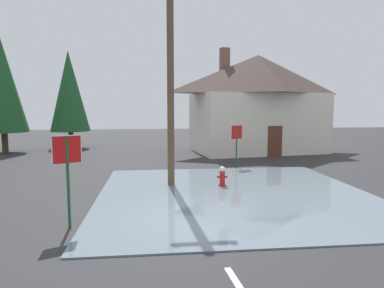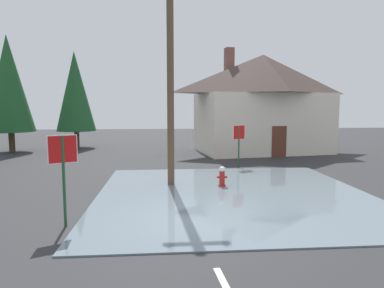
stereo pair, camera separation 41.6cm
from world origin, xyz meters
name	(u,v)px [view 1 (the left image)]	position (x,y,z in m)	size (l,w,h in m)	color
ground_plane	(206,220)	(0.00, 0.00, -0.05)	(80.00, 80.00, 0.10)	#2D2D30
flood_puddle	(234,193)	(1.49, 2.69, 0.02)	(10.03, 10.15, 0.04)	slate
lane_stop_bar	(237,244)	(0.45, -1.99, 0.00)	(4.48, 0.30, 0.01)	silver
stop_sign_near	(67,162)	(-3.80, -0.35, 1.81)	(0.70, 0.35, 2.52)	#1E4C28
fire_hydrant	(222,177)	(1.27, 3.93, 0.41)	(0.42, 0.36, 0.84)	#AD231E
utility_pole	(170,69)	(-0.80, 4.35, 4.76)	(1.60, 0.28, 9.17)	brown
stop_sign_far	(237,137)	(2.88, 8.22, 1.63)	(0.70, 0.34, 2.28)	#1E4C28
house	(257,102)	(5.91, 14.51, 3.56)	(10.16, 7.10, 7.39)	silver
pine_tree_tall_left	(69,91)	(-7.88, 17.95, 4.39)	(2.99, 2.99, 7.46)	#4C3823
pine_tree_short_left	(1,83)	(-11.84, 15.62, 4.82)	(3.28, 3.28, 8.19)	#4C3823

